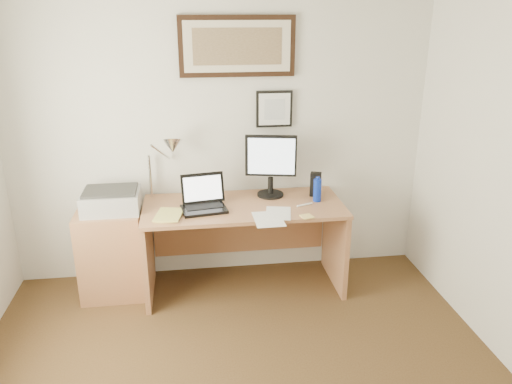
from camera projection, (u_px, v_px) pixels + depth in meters
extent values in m
cube|color=silver|center=(220.00, 134.00, 4.15)|extent=(3.50, 0.02, 2.50)
cube|color=#986240|center=(112.00, 253.00, 4.04)|extent=(0.50, 0.40, 0.73)
cylinder|color=#0C29A8|center=(317.00, 190.00, 4.04)|extent=(0.07, 0.07, 0.19)
cylinder|color=#0C29A8|center=(318.00, 178.00, 4.01)|extent=(0.03, 0.03, 0.02)
cube|color=black|center=(316.00, 184.00, 4.16)|extent=(0.11, 0.10, 0.20)
cube|color=white|center=(268.00, 219.00, 3.72)|extent=(0.22, 0.31, 0.00)
cube|color=white|center=(278.00, 213.00, 3.82)|extent=(0.24, 0.30, 0.00)
cube|color=#E4C76C|center=(307.00, 216.00, 3.75)|extent=(0.11, 0.11, 0.01)
cylinder|color=white|center=(305.00, 205.00, 3.97)|extent=(0.14, 0.06, 0.02)
imported|color=#D0C762|center=(156.00, 215.00, 3.77)|extent=(0.24, 0.30, 0.02)
cube|color=#986240|center=(244.00, 207.00, 4.00)|extent=(1.60, 0.70, 0.03)
cube|color=#986240|center=(148.00, 254.00, 4.03)|extent=(0.04, 0.65, 0.72)
cube|color=#986240|center=(335.00, 243.00, 4.23)|extent=(0.04, 0.65, 0.72)
cube|color=#986240|center=(240.00, 223.00, 4.40)|extent=(1.50, 0.03, 0.55)
cube|color=black|center=(204.00, 209.00, 3.87)|extent=(0.37, 0.29, 0.02)
cube|color=black|center=(204.00, 206.00, 3.90)|extent=(0.30, 0.17, 0.00)
cube|color=black|center=(203.00, 188.00, 3.96)|extent=(0.35, 0.13, 0.23)
cube|color=white|center=(203.00, 188.00, 3.95)|extent=(0.30, 0.10, 0.18)
cylinder|color=black|center=(270.00, 194.00, 4.19)|extent=(0.22, 0.22, 0.02)
cylinder|color=black|center=(270.00, 185.00, 4.16)|extent=(0.04, 0.04, 0.14)
cube|color=black|center=(271.00, 156.00, 4.06)|extent=(0.42, 0.12, 0.34)
cube|color=silver|center=(271.00, 156.00, 4.05)|extent=(0.37, 0.08, 0.30)
cube|color=#A0A0A2|center=(111.00, 201.00, 3.90)|extent=(0.44, 0.34, 0.16)
cube|color=#2D2D2D|center=(110.00, 191.00, 3.87)|extent=(0.40, 0.30, 0.02)
cylinder|color=silver|center=(150.00, 176.00, 4.11)|extent=(0.02, 0.02, 0.36)
cylinder|color=silver|center=(160.00, 152.00, 3.99)|extent=(0.15, 0.23, 0.19)
cone|color=silver|center=(173.00, 146.00, 3.92)|extent=(0.16, 0.18, 0.15)
cube|color=black|center=(237.00, 46.00, 3.90)|extent=(0.92, 0.03, 0.47)
cube|color=beige|center=(237.00, 47.00, 3.88)|extent=(0.84, 0.01, 0.39)
cube|color=brown|center=(238.00, 47.00, 3.88)|extent=(0.70, 0.00, 0.28)
cube|color=black|center=(274.00, 109.00, 4.11)|extent=(0.30, 0.02, 0.30)
cube|color=white|center=(275.00, 109.00, 4.10)|extent=(0.26, 0.00, 0.26)
cube|color=#B5BBC0|center=(275.00, 109.00, 4.09)|extent=(0.17, 0.00, 0.17)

